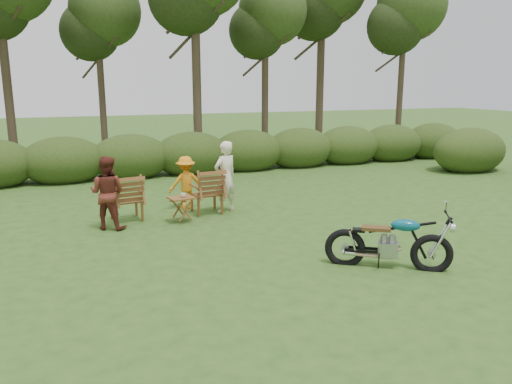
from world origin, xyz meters
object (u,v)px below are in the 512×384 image
object	(u,v)px
motorcycle	(387,267)
lawn_chair_right	(207,213)
child	(187,208)
adult_b	(110,229)
cup	(183,195)
side_table	(182,210)
adult_a	(226,212)
lawn_chair_left	(127,220)

from	to	relation	value
motorcycle	lawn_chair_right	size ratio (longest dim) A/B	1.84
child	adult_b	bearing A→B (deg)	27.06
child	cup	bearing A→B (deg)	71.42
side_table	adult_a	bearing A→B (deg)	23.79
lawn_chair_left	motorcycle	bearing A→B (deg)	121.22
side_table	adult_a	size ratio (longest dim) A/B	0.34
cup	motorcycle	bearing A→B (deg)	-57.18
lawn_chair_right	cup	distance (m)	1.10
adult_a	child	world-z (taller)	adult_a
lawn_chair_left	side_table	distance (m)	1.29
lawn_chair_left	child	world-z (taller)	child
lawn_chair_right	child	size ratio (longest dim) A/B	0.83
adult_b	lawn_chair_left	bearing A→B (deg)	-98.25
lawn_chair_left	adult_b	bearing A→B (deg)	44.01
adult_a	child	size ratio (longest dim) A/B	1.31
cup	adult_b	xyz separation A→B (m)	(-1.56, 0.09, -0.61)
side_table	cup	world-z (taller)	cup
cup	lawn_chair_left	bearing A→B (deg)	150.77
motorcycle	side_table	distance (m)	4.66
lawn_chair_right	motorcycle	bearing A→B (deg)	107.97
lawn_chair_left	adult_b	distance (m)	0.70
adult_b	child	bearing A→B (deg)	-120.56
lawn_chair_right	child	distance (m)	0.66
motorcycle	cup	distance (m)	4.65
motorcycle	adult_a	distance (m)	4.62
child	lawn_chair_left	bearing A→B (deg)	17.33
child	side_table	bearing A→B (deg)	69.53
lawn_chair_right	adult_b	world-z (taller)	adult_b
motorcycle	cup	xyz separation A→B (m)	(-2.50, 3.88, 0.61)
lawn_chair_left	adult_a	distance (m)	2.26
lawn_chair_left	side_table	xyz separation A→B (m)	(1.10, -0.62, 0.28)
adult_b	adult_a	bearing A→B (deg)	-140.62
lawn_chair_right	side_table	world-z (taller)	side_table
motorcycle	cup	bearing A→B (deg)	156.65
lawn_chair_right	adult_a	xyz separation A→B (m)	(0.44, -0.07, 0.00)
adult_b	cup	bearing A→B (deg)	-153.13
adult_b	child	world-z (taller)	adult_b
motorcycle	adult_a	world-z (taller)	adult_a
cup	child	world-z (taller)	cup
side_table	adult_a	distance (m)	1.30
cup	child	size ratio (longest dim) A/B	0.09
lawn_chair_right	side_table	distance (m)	0.97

